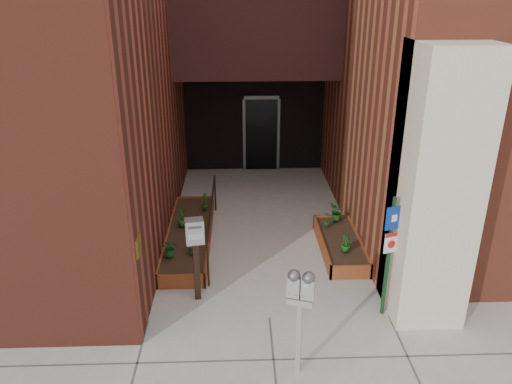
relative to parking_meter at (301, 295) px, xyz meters
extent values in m
plane|color=#9E9991|center=(-0.33, 1.23, -1.28)|extent=(80.00, 80.00, 0.00)
cube|color=beige|center=(2.22, 1.43, 0.92)|extent=(1.10, 1.20, 4.40)
cube|color=black|center=(-0.33, 7.23, 2.72)|extent=(4.20, 2.00, 2.00)
cube|color=black|center=(-0.33, 8.63, 0.22)|extent=(4.00, 0.30, 3.00)
cube|color=black|center=(-0.13, 8.45, -0.23)|extent=(0.90, 0.06, 2.10)
cube|color=#B79338|center=(-2.32, 1.03, 0.22)|extent=(0.04, 0.30, 0.30)
cube|color=maroon|center=(-1.88, 2.15, -1.13)|extent=(0.90, 0.04, 0.30)
cube|color=maroon|center=(-1.88, 5.71, -1.13)|extent=(0.90, 0.04, 0.30)
cube|color=maroon|center=(-2.31, 3.93, -1.13)|extent=(0.04, 3.60, 0.30)
cube|color=maroon|center=(-1.45, 3.93, -1.13)|extent=(0.04, 3.60, 0.30)
cube|color=black|center=(-1.88, 3.93, -1.15)|extent=(0.82, 3.52, 0.26)
cube|color=maroon|center=(1.27, 2.35, -1.13)|extent=(0.80, 0.04, 0.30)
cube|color=maroon|center=(1.27, 4.51, -1.13)|extent=(0.80, 0.04, 0.30)
cube|color=maroon|center=(0.89, 3.43, -1.13)|extent=(0.04, 2.20, 0.30)
cube|color=maroon|center=(1.65, 3.43, -1.13)|extent=(0.04, 2.20, 0.30)
cube|color=black|center=(1.27, 3.43, -1.15)|extent=(0.72, 2.12, 0.26)
cylinder|color=black|center=(-1.38, 2.23, -0.83)|extent=(0.04, 0.04, 0.90)
cylinder|color=black|center=(-1.38, 5.53, -0.83)|extent=(0.04, 0.04, 0.90)
cylinder|color=black|center=(-1.38, 3.88, -0.40)|extent=(0.04, 3.30, 0.04)
cube|color=#B2B2B4|center=(0.00, 0.00, -0.71)|extent=(0.09, 0.09, 1.15)
cube|color=#B2B2B4|center=(0.00, 0.00, -0.09)|extent=(0.37, 0.24, 0.09)
cube|color=#B2B2B4|center=(-0.09, 0.03, 0.12)|extent=(0.20, 0.16, 0.30)
sphere|color=#59595B|center=(-0.09, 0.03, 0.29)|extent=(0.17, 0.17, 0.17)
cube|color=white|center=(-0.11, -0.03, 0.14)|extent=(0.10, 0.04, 0.06)
cube|color=#B21414|center=(-0.11, -0.03, 0.05)|extent=(0.10, 0.04, 0.03)
cube|color=#B2B2B4|center=(0.09, -0.03, 0.12)|extent=(0.20, 0.16, 0.30)
sphere|color=#59595B|center=(0.09, -0.03, 0.29)|extent=(0.17, 0.17, 0.17)
cube|color=white|center=(0.07, -0.09, 0.14)|extent=(0.10, 0.04, 0.06)
cube|color=#B21414|center=(0.07, -0.09, 0.05)|extent=(0.10, 0.04, 0.03)
cube|color=#153C1F|center=(1.57, 1.29, -0.22)|extent=(0.06, 0.06, 2.13)
cube|color=navy|center=(1.58, 1.26, 0.51)|extent=(0.28, 0.11, 0.39)
cube|color=white|center=(1.58, 1.26, 0.51)|extent=(0.10, 0.04, 0.12)
cube|color=white|center=(1.58, 1.26, 0.07)|extent=(0.24, 0.09, 0.34)
cube|color=#B21414|center=(1.58, 1.26, 0.21)|extent=(0.23, 0.09, 0.06)
cylinder|color=#B21414|center=(1.58, 1.25, 0.05)|extent=(0.13, 0.05, 0.14)
cube|color=black|center=(-1.55, 1.85, -0.72)|extent=(0.12, 0.12, 1.12)
cube|color=silver|center=(-1.55, 1.85, 0.04)|extent=(0.34, 0.27, 0.43)
cube|color=#59595B|center=(-1.53, 1.73, 0.16)|extent=(0.22, 0.05, 0.04)
cube|color=white|center=(-1.53, 1.73, -0.01)|extent=(0.24, 0.05, 0.10)
imported|color=#18561C|center=(-2.14, 2.84, -0.81)|extent=(0.36, 0.36, 0.35)
imported|color=#19581F|center=(-1.74, 2.94, -0.78)|extent=(0.31, 0.31, 0.40)
imported|color=#235F1B|center=(-2.03, 4.12, -0.78)|extent=(0.25, 0.25, 0.40)
imported|color=#1A5819|center=(-1.61, 4.95, -0.78)|extent=(0.27, 0.27, 0.41)
imported|color=#164E19|center=(1.26, 2.89, -0.82)|extent=(0.26, 0.26, 0.33)
imported|color=#17521B|center=(1.08, 3.96, -0.80)|extent=(0.27, 0.27, 0.36)
imported|color=#185016|center=(1.34, 4.27, -0.79)|extent=(0.44, 0.44, 0.38)
camera|label=1|loc=(-0.80, -5.57, 3.84)|focal=35.00mm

